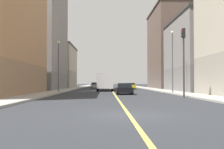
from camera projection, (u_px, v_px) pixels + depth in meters
name	position (u px, v px, depth m)	size (l,w,h in m)	color
ground_plane	(129.00, 115.00, 11.99)	(400.00, 400.00, 0.00)	#292C31
sidewalk_left	(147.00, 88.00, 61.14)	(2.75, 168.00, 0.15)	#9E9B93
sidewalk_right	(74.00, 88.00, 60.78)	(2.75, 168.00, 0.15)	#9E9B93
lane_center_stripe	(110.00, 88.00, 60.96)	(0.16, 154.00, 0.01)	#E5D14C
building_left_mid	(212.00, 54.00, 41.94)	(11.98, 15.80, 11.36)	slate
building_left_far	(179.00, 49.00, 60.73)	(11.98, 17.57, 17.59)	brown
building_right_midblock	(30.00, 30.00, 51.29)	(11.98, 17.91, 22.41)	slate
building_right_distant	(51.00, 67.00, 71.23)	(11.98, 17.29, 10.84)	#9D9688
traffic_light_left_near	(184.00, 53.00, 25.71)	(0.40, 0.32, 6.49)	#2D2D2D
street_lamp_left_near	(172.00, 55.00, 34.20)	(0.36, 0.36, 7.70)	#4C4C51
street_lamp_right_near	(58.00, 61.00, 36.28)	(0.36, 0.36, 6.79)	#4C4C51
car_orange	(105.00, 85.00, 75.18)	(1.91, 4.60, 1.30)	orange
car_green	(105.00, 86.00, 57.17)	(1.82, 4.36, 1.42)	#1E6B38
car_black	(124.00, 89.00, 32.39)	(1.93, 4.52, 1.31)	black
car_silver	(95.00, 85.00, 65.44)	(1.96, 4.27, 1.34)	silver
car_yellow	(130.00, 86.00, 55.58)	(1.94, 4.38, 1.27)	gold
box_truck	(105.00, 82.00, 44.08)	(2.59, 7.36, 2.77)	navy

